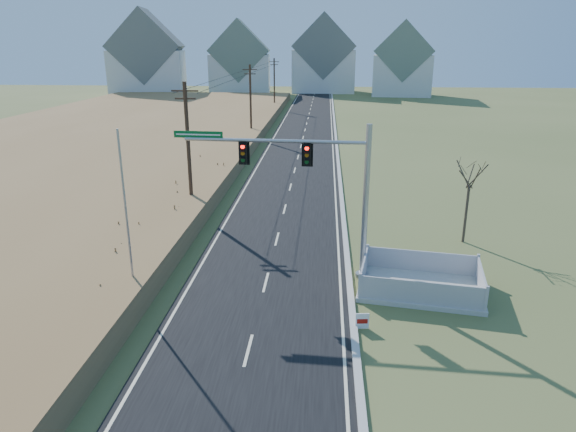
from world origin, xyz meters
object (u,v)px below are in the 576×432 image
object	(u,v)px
traffic_signal_mast	(327,186)
fence_enclosure	(420,285)
open_sign	(362,321)
bare_tree	(471,173)
flagpole	(129,237)

from	to	relation	value
traffic_signal_mast	fence_enclosure	world-z (taller)	traffic_signal_mast
traffic_signal_mast	open_sign	size ratio (longest dim) A/B	13.99
traffic_signal_mast	bare_tree	distance (m)	9.84
fence_enclosure	open_sign	world-z (taller)	fence_enclosure
fence_enclosure	open_sign	xyz separation A→B (m)	(-3.03, -3.78, 0.10)
flagpole	open_sign	bearing A→B (deg)	-9.28
traffic_signal_mast	fence_enclosure	size ratio (longest dim) A/B	1.54
bare_tree	flagpole	bearing A→B (deg)	-152.68
traffic_signal_mast	open_sign	distance (m)	6.98
flagpole	traffic_signal_mast	bearing A→B (deg)	21.97
flagpole	bare_tree	world-z (taller)	flagpole
traffic_signal_mast	bare_tree	size ratio (longest dim) A/B	1.85
fence_enclosure	open_sign	bearing A→B (deg)	-119.18
flagpole	bare_tree	bearing A→B (deg)	27.32
traffic_signal_mast	bare_tree	bearing A→B (deg)	35.75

